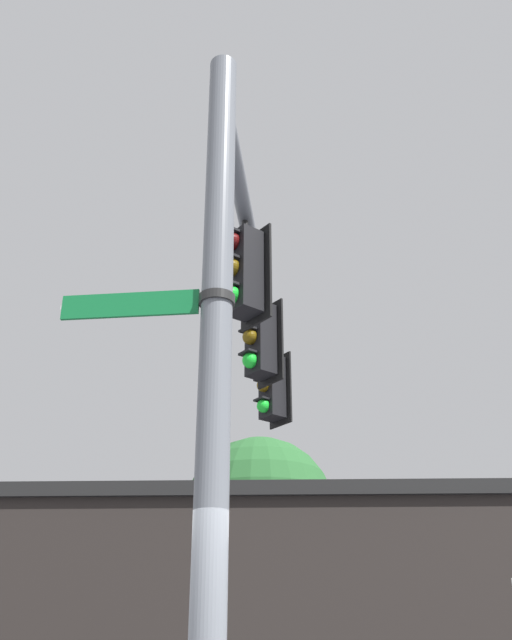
{
  "coord_description": "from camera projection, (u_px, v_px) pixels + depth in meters",
  "views": [
    {
      "loc": [
        -4.22,
        2.87,
        1.55
      ],
      "look_at": [
        2.23,
        -2.14,
        5.53
      ],
      "focal_mm": 38.92,
      "sensor_mm": 36.0,
      "label": 1
    }
  ],
  "objects": [
    {
      "name": "storefront_building",
      "position": [
        258.0,
        616.0,
        16.08
      ],
      "size": [
        12.17,
        12.65,
        4.79
      ],
      "color": "#282321",
      "rests_on": "ground"
    },
    {
      "name": "mast_arm",
      "position": [
        257.0,
        271.0,
        9.53
      ],
      "size": [
        4.73,
        4.57,
        0.19
      ],
      "primitive_type": "cylinder",
      "rotation": [
        0.0,
        1.57,
        5.52
      ],
      "color": "slate"
    },
    {
      "name": "traffic_light_nearest_pole",
      "position": [
        243.0,
        272.0,
        7.96
      ],
      "size": [
        0.54,
        0.49,
        1.31
      ],
      "color": "black"
    },
    {
      "name": "traffic_light_mid_outer",
      "position": [
        271.0,
        387.0,
        11.37
      ],
      "size": [
        0.54,
        0.49,
        1.31
      ],
      "color": "black"
    },
    {
      "name": "street_name_sign",
      "position": [
        171.0,
        303.0,
        5.78
      ],
      "size": [
        1.08,
        1.12,
        0.22
      ],
      "color": "#147238"
    },
    {
      "name": "traffic_light_mid_inner",
      "position": [
        260.0,
        340.0,
        9.66
      ],
      "size": [
        0.54,
        0.49,
        1.31
      ],
      "color": "black"
    },
    {
      "name": "tree_by_storefront",
      "position": [
        260.0,
        514.0,
        17.58
      ],
      "size": [
        3.85,
        3.85,
        6.76
      ],
      "color": "#4C3823",
      "rests_on": "ground"
    },
    {
      "name": "signal_pole",
      "position": [
        214.0,
        389.0,
        5.41
      ],
      "size": [
        0.26,
        0.26,
        6.87
      ],
      "primitive_type": "cylinder",
      "color": "slate",
      "rests_on": "ground"
    }
  ]
}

